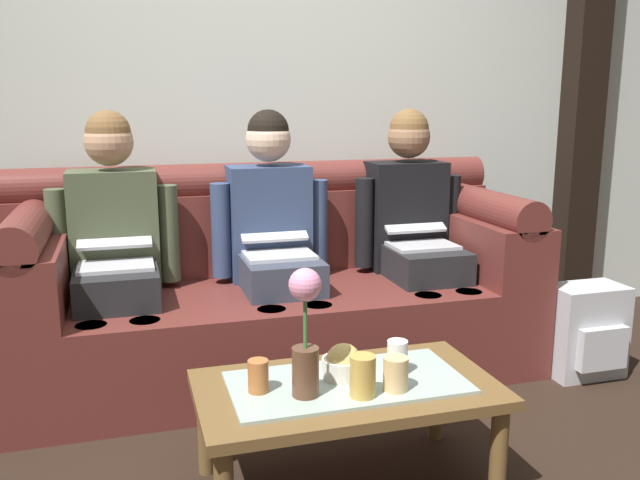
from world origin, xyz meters
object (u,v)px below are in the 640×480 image
object	(u,v)px
couch	(275,293)
person_middle	(274,233)
person_right	(414,225)
backpack_right	(586,332)
snack_bowl	(343,364)
cup_far_left	(395,373)
coffee_table	(347,397)
flower_vase	(305,331)
cup_near_left	(363,376)
person_left	(115,242)
cup_near_right	(397,357)
cup_far_center	(258,376)

from	to	relation	value
couch	person_middle	xyz separation A→B (m)	(0.00, -0.00, 0.29)
person_right	backpack_right	xyz separation A→B (m)	(0.65, -0.50, -0.45)
snack_bowl	cup_far_left	bearing A→B (deg)	-47.52
backpack_right	person_middle	bearing A→B (deg)	159.89
couch	person_middle	size ratio (longest dim) A/B	1.94
coffee_table	cup_far_left	size ratio (longest dim) A/B	9.09
flower_vase	cup_near_left	distance (m)	0.23
person_left	cup_near_right	world-z (taller)	person_left
person_right	backpack_right	world-z (taller)	person_right
couch	cup_near_left	world-z (taller)	couch
person_middle	flower_vase	xyz separation A→B (m)	(-0.16, -1.12, -0.07)
person_left	snack_bowl	world-z (taller)	person_left
person_middle	flower_vase	bearing A→B (deg)	-97.89
person_right	cup_near_left	distance (m)	1.39
coffee_table	cup_far_center	distance (m)	0.31
cup_near_right	cup_near_left	bearing A→B (deg)	-142.20
person_right	coffee_table	bearing A→B (deg)	-123.70
person_middle	cup_near_right	xyz separation A→B (m)	(0.18, -1.05, -0.23)
coffee_table	cup_far_center	world-z (taller)	cup_far_center
cup_far_center	person_middle	bearing A→B (deg)	74.70
snack_bowl	backpack_right	distance (m)	1.48
cup_far_center	backpack_right	size ratio (longest dim) A/B	0.24
flower_vase	snack_bowl	xyz separation A→B (m)	(0.15, 0.10, -0.16)
couch	cup_near_right	distance (m)	1.07
cup_near_right	coffee_table	bearing A→B (deg)	-176.01
person_left	person_right	bearing A→B (deg)	0.00
person_left	person_middle	distance (m)	0.71
snack_bowl	couch	bearing A→B (deg)	89.83
person_left	cup_near_right	size ratio (longest dim) A/B	10.84
flower_vase	snack_bowl	bearing A→B (deg)	33.41
cup_near_left	cup_far_center	bearing A→B (deg)	157.90
person_middle	snack_bowl	size ratio (longest dim) A/B	8.60
snack_bowl	cup_far_left	world-z (taller)	snack_bowl
cup_far_center	cup_far_left	bearing A→B (deg)	-14.28
person_left	coffee_table	world-z (taller)	person_left
cup_near_right	flower_vase	bearing A→B (deg)	-167.05
person_middle	backpack_right	bearing A→B (deg)	-20.11
coffee_table	snack_bowl	distance (m)	0.11
cup_near_right	person_right	bearing A→B (deg)	63.28
person_left	coffee_table	bearing A→B (deg)	-56.30
person_left	backpack_right	xyz separation A→B (m)	(2.07, -0.50, -0.45)
cup_near_right	backpack_right	xyz separation A→B (m)	(1.18, 0.55, -0.22)
couch	coffee_table	xyz separation A→B (m)	(0.00, -1.06, -0.05)
person_left	flower_vase	xyz separation A→B (m)	(0.55, -1.12, -0.07)
cup_near_left	backpack_right	world-z (taller)	cup_near_left
snack_bowl	cup_near_left	distance (m)	0.16
cup_near_left	couch	bearing A→B (deg)	90.49
couch	person_middle	bearing A→B (deg)	-90.00
couch	cup_far_left	bearing A→B (deg)	-83.93
cup_near_right	person_left	bearing A→B (deg)	130.25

